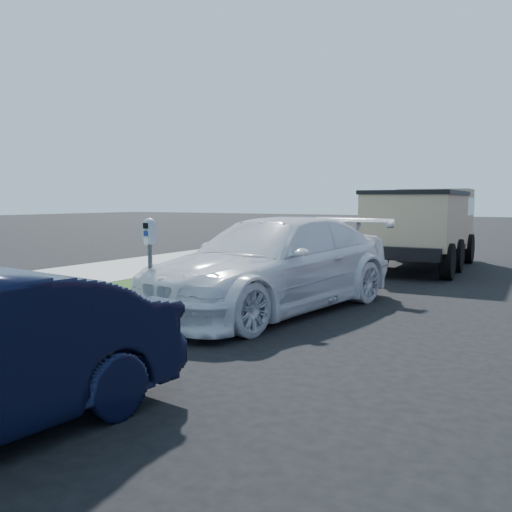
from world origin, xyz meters
The scene contains 5 objects.
ground centered at (0.00, 0.00, 0.00)m, with size 120.00×120.00×0.00m, color black.
streetside centered at (-5.57, 2.00, 0.07)m, with size 6.12×50.00×0.15m.
parking_meter centered at (-2.65, 0.01, 1.19)m, with size 0.23×0.18×1.45m.
white_wagon centered at (-1.61, 1.91, 0.78)m, with size 2.18×5.35×1.55m, color white.
dump_truck centered at (-0.90, 9.19, 1.23)m, with size 2.49×5.68×2.18m.
Camera 1 is at (2.84, -6.03, 1.84)m, focal length 38.00 mm.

